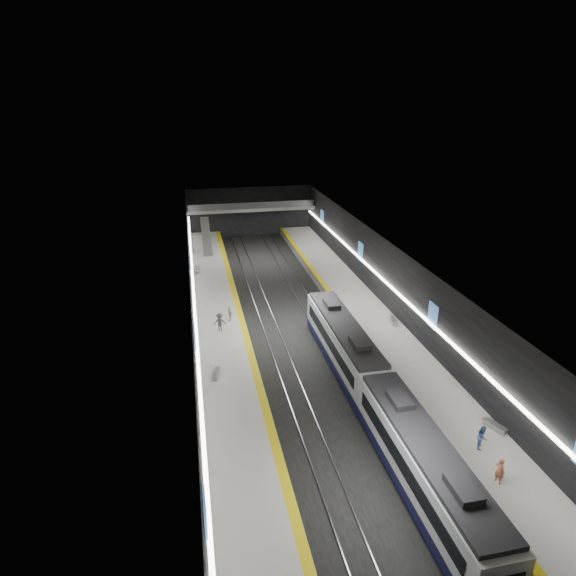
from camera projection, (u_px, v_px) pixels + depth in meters
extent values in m
plane|color=black|center=(297.00, 331.00, 47.77)|extent=(70.00, 70.00, 0.00)
cube|color=beige|center=(298.00, 255.00, 44.73)|extent=(20.00, 70.00, 0.04)
cube|color=black|center=(192.00, 303.00, 44.36)|extent=(0.04, 70.00, 8.00)
cube|color=black|center=(395.00, 287.00, 48.13)|extent=(0.04, 70.00, 8.00)
cube|color=black|center=(250.00, 212.00, 77.95)|extent=(20.00, 0.04, 8.00)
cube|color=slate|center=(221.00, 334.00, 46.16)|extent=(5.00, 70.00, 1.00)
cube|color=#B2B2AC|center=(221.00, 329.00, 45.97)|extent=(5.00, 70.00, 0.02)
cube|color=#DDC30B|center=(244.00, 327.00, 46.38)|extent=(0.60, 70.00, 0.02)
cube|color=slate|center=(369.00, 320.00, 48.99)|extent=(5.00, 70.00, 1.00)
cube|color=#B2B2AC|center=(369.00, 316.00, 48.80)|extent=(5.00, 70.00, 0.02)
cube|color=#DDC30B|center=(349.00, 317.00, 48.38)|extent=(0.60, 70.00, 0.02)
cube|color=gray|center=(265.00, 334.00, 47.14)|extent=(0.08, 70.00, 0.12)
cube|color=gray|center=(280.00, 333.00, 47.41)|extent=(0.08, 70.00, 0.12)
cube|color=gray|center=(315.00, 329.00, 48.08)|extent=(0.08, 70.00, 0.12)
cube|color=gray|center=(328.00, 328.00, 48.35)|extent=(0.08, 70.00, 0.12)
cube|color=#0F0F38|center=(421.00, 485.00, 28.16)|extent=(2.65, 15.00, 0.80)
cube|color=silver|center=(424.00, 463.00, 27.53)|extent=(2.65, 15.00, 2.50)
cube|color=black|center=(427.00, 443.00, 27.00)|extent=(2.44, 14.25, 0.30)
cube|color=black|center=(424.00, 462.00, 27.51)|extent=(2.69, 13.20, 1.00)
cube|color=#0F0F38|center=(343.00, 357.00, 41.75)|extent=(2.65, 15.00, 0.80)
cube|color=silver|center=(344.00, 340.00, 41.12)|extent=(2.65, 15.00, 2.50)
cube|color=black|center=(344.00, 325.00, 40.59)|extent=(2.44, 14.25, 0.30)
cube|color=black|center=(344.00, 340.00, 41.10)|extent=(2.69, 13.20, 1.00)
cube|color=black|center=(376.00, 390.00, 34.33)|extent=(1.85, 0.05, 1.20)
cube|color=#4173C5|center=(205.00, 516.00, 21.54)|extent=(0.10, 1.50, 2.20)
cube|color=#4173C5|center=(195.00, 339.00, 36.94)|extent=(0.10, 1.50, 2.20)
cube|color=#4173C5|center=(190.00, 263.00, 53.25)|extent=(0.10, 1.50, 2.20)
cube|color=#4173C5|center=(188.00, 224.00, 68.65)|extent=(0.10, 1.50, 2.20)
cube|color=#4173C5|center=(433.00, 316.00, 40.68)|extent=(0.10, 1.50, 2.20)
cube|color=#4173C5|center=(360.00, 252.00, 56.99)|extent=(0.10, 1.50, 2.20)
cube|color=#4173C5|center=(322.00, 217.00, 72.38)|extent=(0.10, 1.50, 2.20)
cube|color=white|center=(194.00, 305.00, 44.48)|extent=(0.25, 68.60, 0.12)
cube|color=white|center=(393.00, 289.00, 48.17)|extent=(0.25, 68.60, 0.12)
cube|color=gray|center=(251.00, 208.00, 75.76)|extent=(20.00, 3.00, 0.50)
cube|color=#47474C|center=(252.00, 206.00, 74.16)|extent=(19.60, 0.08, 1.00)
cube|color=#99999E|center=(206.00, 236.00, 68.80)|extent=(1.20, 7.50, 3.92)
cube|color=#99999E|center=(216.00, 374.00, 38.41)|extent=(0.83, 1.66, 0.39)
cube|color=#99999E|center=(198.00, 270.00, 60.82)|extent=(0.49, 1.69, 0.41)
cube|color=#99999E|center=(495.00, 426.00, 32.39)|extent=(0.99, 1.75, 0.41)
cube|color=#99999E|center=(393.00, 321.00, 47.26)|extent=(0.81, 1.76, 0.42)
imported|color=#B16042|center=(500.00, 471.00, 27.71)|extent=(0.54, 0.69, 1.68)
imported|color=#4F6EAB|center=(482.00, 437.00, 30.44)|extent=(0.96, 1.00, 1.63)
imported|color=beige|center=(230.00, 314.00, 47.47)|extent=(0.66, 0.97, 1.53)
imported|color=#3E3E45|center=(220.00, 322.00, 45.45)|extent=(1.26, 0.87, 1.79)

